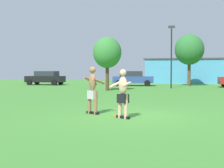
{
  "coord_description": "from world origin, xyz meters",
  "views": [
    {
      "loc": [
        1.56,
        -10.05,
        1.58
      ],
      "look_at": [
        -0.82,
        0.65,
        1.09
      ],
      "focal_mm": 46.79,
      "sensor_mm": 36.0,
      "label": 1
    }
  ],
  "objects": [
    {
      "name": "outbuilding_behind_lot",
      "position": [
        2.79,
        29.72,
        1.61
      ],
      "size": [
        10.69,
        5.99,
        3.2
      ],
      "color": "#4C9ED1",
      "rests_on": "ground_plane"
    },
    {
      "name": "car_blue_near_post",
      "position": [
        -3.06,
        21.11,
        0.82
      ],
      "size": [
        4.46,
        2.39,
        1.58
      ],
      "color": "#2D478C",
      "rests_on": "ground_plane"
    },
    {
      "name": "tree_right_field",
      "position": [
        2.86,
        22.13,
        3.85
      ],
      "size": [
        3.09,
        3.09,
        5.51
      ],
      "color": "brown",
      "rests_on": "ground_plane"
    },
    {
      "name": "car_black_far_end",
      "position": [
        -13.09,
        20.88,
        0.82
      ],
      "size": [
        4.32,
        2.07,
        1.58
      ],
      "color": "black",
      "rests_on": "ground_plane"
    },
    {
      "name": "player_in_black",
      "position": [
        -0.18,
        -0.54,
        0.86
      ],
      "size": [
        0.72,
        0.76,
        1.64
      ],
      "color": "black",
      "rests_on": "ground_plane"
    },
    {
      "name": "frisbee",
      "position": [
        -0.47,
        -0.09,
        0.01
      ],
      "size": [
        0.29,
        0.29,
        0.03
      ],
      "primitive_type": "cylinder",
      "color": "orange",
      "rests_on": "ground_plane"
    },
    {
      "name": "tree_behind_players",
      "position": [
        -3.94,
        12.94,
        3.07
      ],
      "size": [
        2.3,
        2.3,
        4.35
      ],
      "color": "#4C3823",
      "rests_on": "ground_plane"
    },
    {
      "name": "player_near",
      "position": [
        -1.45,
        0.22,
        0.92
      ],
      "size": [
        0.76,
        0.76,
        1.74
      ],
      "color": "black",
      "rests_on": "ground_plane"
    },
    {
      "name": "lamp_post",
      "position": [
        1.07,
        17.16,
        3.5
      ],
      "size": [
        0.6,
        0.24,
        5.7
      ],
      "color": "black",
      "rests_on": "ground_plane"
    },
    {
      "name": "ground_plane",
      "position": [
        0.0,
        0.0,
        0.0
      ],
      "size": [
        80.0,
        80.0,
        0.0
      ],
      "primitive_type": "plane",
      "color": "#428433"
    }
  ]
}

